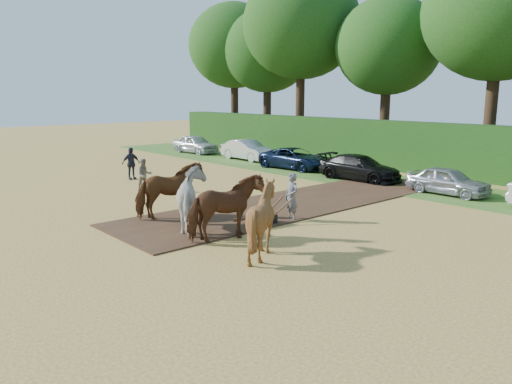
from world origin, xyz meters
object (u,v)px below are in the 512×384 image
at_px(plough_team, 212,204).
at_px(parked_cars, 428,176).
at_px(spectator_near, 144,175).
at_px(spectator_far, 131,163).

xyz_separation_m(plough_team, parked_cars, (0.59, 12.62, -0.36)).
height_order(spectator_near, plough_team, plough_team).
xyz_separation_m(spectator_far, parked_cars, (12.43, 9.48, -0.18)).
relative_size(spectator_far, plough_team, 0.25).
bearing_deg(parked_cars, plough_team, -92.68).
bearing_deg(spectator_near, parked_cars, -26.01).
bearing_deg(plough_team, parked_cars, 87.32).
bearing_deg(spectator_far, spectator_near, -105.75).
bearing_deg(parked_cars, spectator_far, -142.68).
bearing_deg(plough_team, spectator_near, 166.22).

